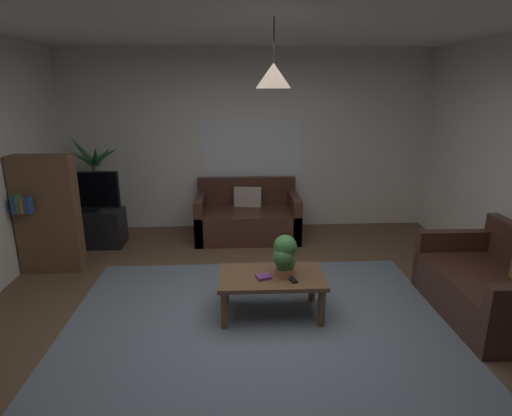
% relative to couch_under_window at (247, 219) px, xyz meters
% --- Properties ---
extents(floor, '(5.51, 5.79, 0.02)m').
position_rel_couch_under_window_xyz_m(floor, '(0.02, -2.40, -0.28)').
color(floor, brown).
rests_on(floor, ground).
extents(rug, '(3.58, 3.19, 0.01)m').
position_rel_couch_under_window_xyz_m(rug, '(0.02, -2.60, -0.27)').
color(rug, slate).
rests_on(rug, ground).
extents(wall_back, '(5.63, 0.06, 2.68)m').
position_rel_couch_under_window_xyz_m(wall_back, '(0.02, 0.53, 1.07)').
color(wall_back, silver).
rests_on(wall_back, ground).
extents(ceiling, '(5.51, 5.79, 0.02)m').
position_rel_couch_under_window_xyz_m(ceiling, '(0.02, -2.40, 2.42)').
color(ceiling, white).
extents(window_pane, '(1.49, 0.01, 1.14)m').
position_rel_couch_under_window_xyz_m(window_pane, '(0.08, 0.50, 0.83)').
color(window_pane, white).
extents(couch_under_window, '(1.47, 0.87, 0.82)m').
position_rel_couch_under_window_xyz_m(couch_under_window, '(0.00, 0.00, 0.00)').
color(couch_under_window, '#47281E').
rests_on(couch_under_window, ground).
extents(couch_right_side, '(0.87, 1.41, 0.82)m').
position_rel_couch_under_window_xyz_m(couch_right_side, '(2.28, -2.34, 0.00)').
color(couch_right_side, '#47281E').
rests_on(couch_right_side, ground).
extents(coffee_table, '(1.01, 0.60, 0.41)m').
position_rel_couch_under_window_xyz_m(coffee_table, '(0.16, -2.20, 0.07)').
color(coffee_table, brown).
rests_on(coffee_table, ground).
extents(book_on_table_0, '(0.16, 0.14, 0.03)m').
position_rel_couch_under_window_xyz_m(book_on_table_0, '(0.08, -2.26, 0.15)').
color(book_on_table_0, '#72387F').
rests_on(book_on_table_0, coffee_table).
extents(remote_on_table_0, '(0.09, 0.17, 0.02)m').
position_rel_couch_under_window_xyz_m(remote_on_table_0, '(0.35, -2.31, 0.15)').
color(remote_on_table_0, black).
rests_on(remote_on_table_0, coffee_table).
extents(potted_plant_on_table, '(0.23, 0.25, 0.40)m').
position_rel_couch_under_window_xyz_m(potted_plant_on_table, '(0.29, -2.22, 0.34)').
color(potted_plant_on_table, '#B77051').
rests_on(potted_plant_on_table, coffee_table).
extents(tv_stand, '(0.90, 0.44, 0.50)m').
position_rel_couch_under_window_xyz_m(tv_stand, '(-2.18, -0.25, -0.02)').
color(tv_stand, black).
rests_on(tv_stand, ground).
extents(tv, '(0.89, 0.16, 0.55)m').
position_rel_couch_under_window_xyz_m(tv, '(-2.18, -0.27, 0.51)').
color(tv, black).
rests_on(tv, tv_stand).
extents(potted_palm_corner, '(0.83, 0.81, 1.49)m').
position_rel_couch_under_window_xyz_m(potted_palm_corner, '(-2.19, 0.18, 0.33)').
color(potted_palm_corner, '#4C4C51').
rests_on(potted_palm_corner, ground).
extents(bookshelf_corner, '(0.70, 0.31, 1.40)m').
position_rel_couch_under_window_xyz_m(bookshelf_corner, '(-2.37, -1.07, 0.43)').
color(bookshelf_corner, brown).
rests_on(bookshelf_corner, ground).
extents(pendant_lamp, '(0.30, 0.30, 0.56)m').
position_rel_couch_under_window_xyz_m(pendant_lamp, '(0.16, -2.20, 1.96)').
color(pendant_lamp, black).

